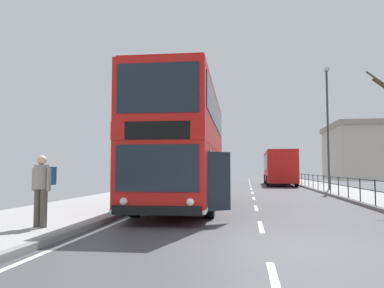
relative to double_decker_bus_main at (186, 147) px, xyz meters
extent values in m
cube|color=#404045|center=(2.76, -7.36, -2.40)|extent=(8.40, 140.00, 0.06)
cube|color=silver|center=(2.76, -9.56, -2.37)|extent=(0.12, 2.00, 0.00)
cube|color=silver|center=(2.76, -4.76, -2.37)|extent=(0.12, 2.00, 0.00)
cube|color=silver|center=(2.76, 0.04, -2.37)|extent=(0.12, 2.00, 0.00)
cube|color=silver|center=(2.76, 4.84, -2.37)|extent=(0.12, 2.00, 0.00)
cube|color=silver|center=(2.76, 9.64, -2.37)|extent=(0.12, 2.00, 0.00)
cube|color=silver|center=(2.76, 14.44, -2.37)|extent=(0.12, 2.00, 0.00)
cube|color=silver|center=(2.76, 19.24, -2.37)|extent=(0.12, 2.00, 0.00)
cube|color=silver|center=(2.76, 24.04, -2.37)|extent=(0.12, 2.00, 0.00)
cube|color=silver|center=(2.76, 28.84, -2.37)|extent=(0.12, 2.00, 0.00)
cube|color=silver|center=(2.76, 33.64, -2.37)|extent=(0.12, 2.00, 0.00)
cube|color=silver|center=(2.76, 38.44, -2.37)|extent=(0.12, 2.00, 0.00)
cube|color=silver|center=(2.76, 43.24, -2.37)|extent=(0.12, 2.00, 0.00)
cube|color=silver|center=(-1.19, -7.36, -2.37)|extent=(0.12, 133.00, 0.00)
cube|color=slate|center=(-1.54, -7.36, -2.30)|extent=(0.20, 140.00, 0.14)
cube|color=red|center=(0.00, 0.02, -1.08)|extent=(2.73, 10.93, 1.89)
cube|color=red|center=(0.00, 0.02, 0.11)|extent=(2.75, 10.99, 0.49)
cube|color=red|center=(0.00, 0.02, 1.22)|extent=(2.73, 10.93, 1.73)
cube|color=#A91511|center=(0.00, 0.02, 2.13)|extent=(2.65, 10.61, 0.08)
cube|color=#19232D|center=(0.14, -5.43, -0.85)|extent=(2.16, 0.09, 1.21)
cube|color=black|center=(0.14, -5.44, 0.11)|extent=(1.72, 0.07, 0.47)
cube|color=#19232D|center=(0.14, -5.43, 1.22)|extent=(2.16, 0.09, 1.31)
cube|color=black|center=(0.14, -5.44, -1.92)|extent=(2.33, 0.14, 0.24)
cube|color=white|center=(0.00, 0.02, -1.96)|extent=(2.76, 10.99, 0.10)
cube|color=#19232D|center=(1.23, 0.32, -0.81)|extent=(0.24, 8.48, 0.98)
cube|color=#19232D|center=(1.24, 0.05, 1.31)|extent=(0.27, 9.78, 1.04)
cube|color=#19232D|center=(-1.25, 0.26, -0.81)|extent=(0.24, 8.48, 0.98)
cube|color=#19232D|center=(-1.24, -0.02, 1.31)|extent=(0.27, 9.78, 1.04)
sphere|color=white|center=(1.00, -5.43, -1.70)|extent=(0.21, 0.21, 0.20)
sphere|color=white|center=(-0.72, -5.47, -1.70)|extent=(0.21, 0.21, 0.20)
cube|color=#19232D|center=(1.62, -4.33, -1.21)|extent=(0.67, 0.51, 1.63)
cube|color=black|center=(1.27, -4.04, -1.21)|extent=(0.12, 0.90, 1.63)
cylinder|color=black|center=(1.26, -3.19, -1.85)|extent=(0.33, 1.05, 1.04)
cylinder|color=black|center=(-1.09, -3.25, -1.85)|extent=(0.33, 1.05, 1.04)
cylinder|color=black|center=(1.08, 3.58, -1.85)|extent=(0.33, 1.05, 1.04)
cylinder|color=black|center=(-1.27, 3.52, -1.85)|extent=(0.33, 1.05, 1.04)
cube|color=red|center=(5.51, 22.05, -0.62)|extent=(2.72, 10.33, 2.86)
cube|color=#19232D|center=(4.23, 22.07, -0.22)|extent=(0.17, 8.74, 1.38)
cube|color=#19232D|center=(6.79, 22.02, -0.22)|extent=(0.17, 8.74, 1.38)
cube|color=#19232D|center=(5.60, 27.20, -0.34)|extent=(2.18, 0.07, 1.72)
cylinder|color=black|center=(4.35, 25.21, -1.89)|extent=(0.30, 0.96, 0.96)
cylinder|color=black|center=(6.79, 25.17, -1.89)|extent=(0.30, 0.96, 0.96)
cylinder|color=black|center=(4.23, 18.72, -1.89)|extent=(0.30, 0.96, 0.96)
cylinder|color=black|center=(6.67, 18.68, -1.89)|extent=(0.30, 0.96, 0.96)
cylinder|color=#2D3338|center=(7.21, 0.31, -1.74)|extent=(0.05, 0.05, 0.98)
cylinder|color=#2D3338|center=(7.21, 2.22, -1.74)|extent=(0.05, 0.05, 0.98)
cylinder|color=#2D3338|center=(7.21, 4.13, -1.74)|extent=(0.05, 0.05, 0.98)
cylinder|color=#2D3338|center=(7.21, 6.04, -1.74)|extent=(0.05, 0.05, 0.98)
cylinder|color=#2D3338|center=(7.21, 7.95, -1.74)|extent=(0.05, 0.05, 0.98)
cylinder|color=#2D3338|center=(7.21, 9.86, -1.74)|extent=(0.05, 0.05, 0.98)
cylinder|color=#2D3338|center=(7.21, 11.77, -1.74)|extent=(0.05, 0.05, 0.98)
cylinder|color=#2D3338|center=(7.21, 13.68, -1.74)|extent=(0.05, 0.05, 0.98)
cylinder|color=#2D3338|center=(7.21, 15.59, -1.74)|extent=(0.05, 0.05, 0.98)
cylinder|color=#2D3338|center=(7.21, 17.50, -1.74)|extent=(0.05, 0.05, 0.98)
cylinder|color=#2D3338|center=(7.21, 19.41, -1.74)|extent=(0.05, 0.05, 0.98)
cylinder|color=#2D3338|center=(7.21, 21.32, -1.74)|extent=(0.05, 0.05, 0.98)
cylinder|color=#2D3338|center=(7.21, 5.09, -1.30)|extent=(0.04, 32.47, 0.04)
cylinder|color=#2D3338|center=(7.21, 5.09, -1.70)|extent=(0.04, 32.47, 0.04)
cylinder|color=#4C473D|center=(-2.28, -6.56, -1.77)|extent=(0.19, 0.19, 0.93)
cylinder|color=#4C473D|center=(-2.47, -6.51, -1.77)|extent=(0.19, 0.19, 0.93)
cylinder|color=gray|center=(-2.38, -6.54, -1.06)|extent=(0.41, 0.41, 0.57)
cylinder|color=gray|center=(-2.16, -6.59, -1.12)|extent=(0.12, 0.12, 0.54)
cylinder|color=gray|center=(-2.59, -6.49, -1.12)|extent=(0.12, 0.12, 0.54)
sphere|color=beige|center=(-2.38, -6.54, -0.67)|extent=(0.26, 0.26, 0.22)
cube|color=#1E598C|center=(-2.32, -6.28, -1.04)|extent=(0.31, 0.24, 0.43)
cylinder|color=#38383D|center=(7.95, 11.85, 1.82)|extent=(0.14, 0.14, 8.12)
cube|color=#B2B2AD|center=(7.95, 11.85, 6.00)|extent=(0.28, 0.60, 0.20)
cube|color=#B2A899|center=(20.10, 40.37, 1.17)|extent=(11.82, 12.17, 7.08)
cube|color=gray|center=(20.10, 40.37, 5.06)|extent=(12.29, 12.65, 0.70)
camera|label=1|loc=(2.40, -14.79, -0.89)|focal=35.16mm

